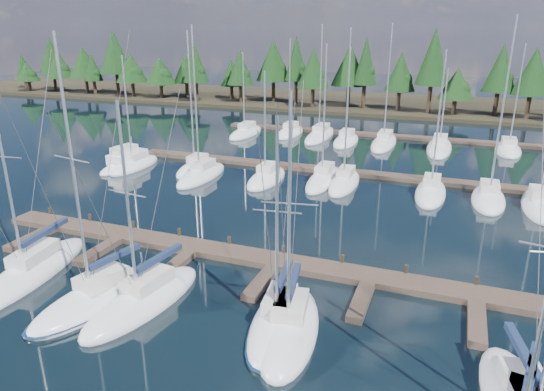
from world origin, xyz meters
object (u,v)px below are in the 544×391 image
at_px(front_sailboat_1, 98,297).
at_px(front_sailboat_4, 278,321).
at_px(front_sailboat_0, 32,272).
at_px(front_sailboat_3, 289,328).
at_px(front_sailboat_2, 144,300).
at_px(main_dock, 275,266).
at_px(motor_yacht_left, 128,163).

distance_m(front_sailboat_1, front_sailboat_4, 10.35).
relative_size(front_sailboat_0, front_sailboat_3, 1.09).
height_order(front_sailboat_0, front_sailboat_3, front_sailboat_0).
bearing_deg(front_sailboat_2, main_dock, 51.15).
bearing_deg(front_sailboat_3, main_dock, 116.49).
bearing_deg(front_sailboat_2, front_sailboat_4, 5.47).
distance_m(main_dock, front_sailboat_3, 6.97).
bearing_deg(front_sailboat_2, front_sailboat_3, 2.41).
distance_m(main_dock, front_sailboat_2, 8.46).
height_order(front_sailboat_3, motor_yacht_left, front_sailboat_3).
relative_size(front_sailboat_3, motor_yacht_left, 1.55).
relative_size(main_dock, front_sailboat_0, 3.11).
height_order(main_dock, motor_yacht_left, motor_yacht_left).
xyz_separation_m(front_sailboat_0, front_sailboat_2, (8.47, -0.27, -0.01)).
distance_m(main_dock, motor_yacht_left, 28.84).
xyz_separation_m(front_sailboat_3, front_sailboat_4, (-0.72, 0.38, -0.01)).
height_order(front_sailboat_1, front_sailboat_3, front_sailboat_1).
bearing_deg(motor_yacht_left, main_dock, -35.22).
height_order(main_dock, front_sailboat_1, front_sailboat_1).
bearing_deg(front_sailboat_4, front_sailboat_1, -171.96).
bearing_deg(front_sailboat_0, front_sailboat_1, -9.46).
xyz_separation_m(front_sailboat_2, front_sailboat_3, (8.42, 0.35, 0.01)).
height_order(front_sailboat_1, front_sailboat_2, front_sailboat_1).
bearing_deg(main_dock, front_sailboat_1, -137.12).
relative_size(front_sailboat_1, motor_yacht_left, 1.83).
relative_size(front_sailboat_0, front_sailboat_2, 1.16).
relative_size(front_sailboat_0, front_sailboat_4, 1.20).
bearing_deg(front_sailboat_4, motor_yacht_left, 139.09).
bearing_deg(front_sailboat_3, front_sailboat_0, -179.73).
distance_m(front_sailboat_1, front_sailboat_3, 11.02).
bearing_deg(motor_yacht_left, front_sailboat_1, -56.74).
distance_m(front_sailboat_0, front_sailboat_4, 16.17).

